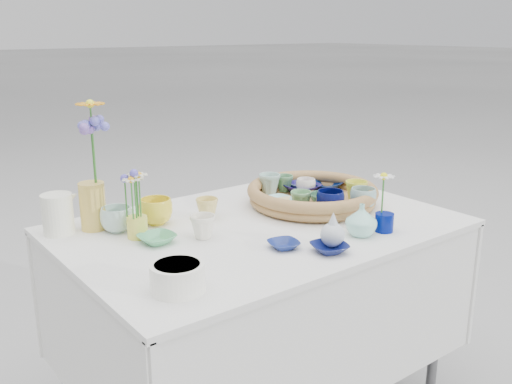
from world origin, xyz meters
TOP-DOWN VIEW (x-y plane):
  - wicker_tray at (0.28, 0.05)m, footprint 0.47×0.47m
  - tray_ceramic_0 at (0.32, 0.15)m, footprint 0.14×0.14m
  - tray_ceramic_1 at (0.42, 0.13)m, footprint 0.13×0.13m
  - tray_ceramic_2 at (0.40, -0.05)m, footprint 0.09×0.09m
  - tray_ceramic_3 at (0.29, -0.00)m, footprint 0.14×0.14m
  - tray_ceramic_4 at (0.17, -0.01)m, footprint 0.07×0.07m
  - tray_ceramic_5 at (0.15, 0.08)m, footprint 0.11×0.11m
  - tray_ceramic_6 at (0.21, 0.21)m, footprint 0.11×0.11m
  - tray_ceramic_7 at (0.32, 0.13)m, footprint 0.09×0.09m
  - tray_ceramic_8 at (0.36, 0.20)m, footprint 0.13×0.13m
  - tray_ceramic_9 at (0.23, -0.09)m, footprint 0.11×0.11m
  - tray_ceramic_10 at (0.17, 0.04)m, footprint 0.13×0.13m
  - tray_ceramic_11 at (0.36, -0.13)m, footprint 0.12×0.12m
  - tray_ceramic_12 at (0.28, 0.20)m, footprint 0.08×0.08m
  - loose_ceramic_0 at (-0.27, 0.21)m, footprint 0.14×0.14m
  - loose_ceramic_1 at (-0.10, 0.16)m, footprint 0.09×0.09m
  - loose_ceramic_2 at (-0.35, 0.05)m, footprint 0.12×0.12m
  - loose_ceramic_3 at (-0.22, 0.00)m, footprint 0.08×0.08m
  - loose_ceramic_4 at (-0.08, -0.21)m, footprint 0.11×0.11m
  - loose_ceramic_5 at (-0.40, 0.22)m, footprint 0.12×0.12m
  - loose_ceramic_6 at (0.01, -0.32)m, footprint 0.12×0.12m
  - fluted_bowl at (-0.46, -0.27)m, footprint 0.17×0.17m
  - bud_vase_paleblue at (0.05, -0.29)m, footprint 0.08×0.08m
  - bud_vase_seafoam at (0.18, -0.28)m, footprint 0.11×0.11m
  - bud_vase_cobalt at (0.27, -0.29)m, footprint 0.06×0.06m
  - single_daisy at (0.27, -0.28)m, footprint 0.08×0.08m
  - tall_vase_yellow at (-0.45, 0.29)m, footprint 0.10×0.10m
  - gerbera at (-0.44, 0.28)m, footprint 0.12×0.12m
  - hydrangea at (-0.44, 0.28)m, footprint 0.09×0.09m
  - white_pitcher at (-0.56, 0.31)m, footprint 0.16×0.13m
  - daisy_cup at (-0.38, 0.13)m, footprint 0.08×0.08m
  - daisy_posy at (-0.38, 0.13)m, footprint 0.09×0.09m

SIDE VIEW (x-z plane):
  - loose_ceramic_4 at x=-0.08m, z-range 0.77..0.79m
  - loose_ceramic_6 at x=0.01m, z-range 0.77..0.79m
  - loose_ceramic_2 at x=-0.35m, z-range 0.77..0.79m
  - bud_vase_cobalt at x=0.27m, z-range 0.77..0.82m
  - tray_ceramic_10 at x=0.17m, z-range 0.78..0.81m
  - tray_ceramic_5 at x=0.15m, z-range 0.78..0.81m
  - tray_ceramic_8 at x=0.36m, z-range 0.78..0.81m
  - tray_ceramic_1 at x=0.42m, z-range 0.78..0.81m
  - daisy_cup at x=-0.38m, z-range 0.77..0.83m
  - tray_ceramic_0 at x=0.32m, z-range 0.78..0.82m
  - loose_ceramic_1 at x=-0.10m, z-range 0.77..0.84m
  - tray_ceramic_3 at x=0.29m, z-range 0.78..0.82m
  - fluted_bowl at x=-0.46m, z-range 0.77..0.84m
  - loose_ceramic_3 at x=-0.22m, z-range 0.77..0.84m
  - wicker_tray at x=0.28m, z-range 0.77..0.84m
  - loose_ceramic_5 at x=-0.40m, z-range 0.77..0.85m
  - loose_ceramic_0 at x=-0.27m, z-range 0.77..0.85m
  - tray_ceramic_7 at x=0.32m, z-range 0.78..0.84m
  - tray_ceramic_12 at x=0.28m, z-range 0.78..0.85m
  - bud_vase_seafoam at x=0.18m, z-range 0.77..0.87m
  - tray_ceramic_4 at x=0.17m, z-range 0.78..0.85m
  - tray_ceramic_11 at x=0.36m, z-range 0.78..0.85m
  - tray_ceramic_2 at x=0.40m, z-range 0.78..0.86m
  - bud_vase_paleblue at x=0.05m, z-range 0.77..0.88m
  - tray_ceramic_9 at x=0.23m, z-range 0.78..0.86m
  - tray_ceramic_6 at x=0.21m, z-range 0.78..0.86m
  - white_pitcher at x=-0.56m, z-range 0.77..0.89m
  - tall_vase_yellow at x=-0.45m, z-range 0.77..0.92m
  - single_daisy at x=0.27m, z-range 0.81..0.95m
  - daisy_posy at x=-0.38m, z-range 0.83..1.00m
  - hydrangea at x=-0.44m, z-range 0.88..1.14m
  - gerbera at x=-0.44m, z-range 0.91..1.18m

